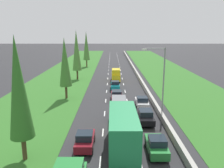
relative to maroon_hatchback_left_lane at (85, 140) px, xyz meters
name	(u,v)px	position (x,y,z in m)	size (l,w,h in m)	color
ground_plane	(114,72)	(3.35, 42.46, -0.84)	(300.00, 300.00, 0.00)	#28282B
grass_verge_left	(69,72)	(-9.30, 42.46, -0.82)	(14.00, 140.00, 0.04)	#2D6623
grass_verge_right	(165,72)	(17.70, 42.46, -0.82)	(14.00, 140.00, 0.04)	#2D6623
median_barrier	(135,70)	(9.05, 42.46, -0.41)	(0.44, 120.00, 0.85)	#9E9B93
lane_markings	(114,72)	(3.35, 42.46, -0.83)	(3.64, 116.00, 0.01)	white
maroon_hatchback_left_lane	(85,140)	(0.00, 0.00, 0.00)	(1.74, 3.90, 1.72)	maroon
green_hatchback_right_lane	(156,145)	(6.73, -1.08, 0.00)	(1.74, 3.90, 1.72)	#237A33
green_box_truck_centre_lane	(122,130)	(3.59, -0.76, 1.35)	(2.46, 9.40, 4.18)	black
grey_van_centre_lane	(119,108)	(3.51, 7.78, 0.56)	(1.96, 4.90, 2.82)	slate
maroon_sedan_centre_lane	(116,95)	(3.39, 15.83, -0.02)	(1.82, 4.50, 1.64)	maroon
teal_hatchback_centre_lane	(115,85)	(3.24, 22.92, 0.00)	(1.74, 3.90, 1.72)	teal
black_sedan_right_lane	(145,116)	(6.78, 6.45, -0.02)	(1.82, 4.50, 1.64)	black
yellow_van_centre_lane	(116,75)	(3.51, 30.47, 0.56)	(1.96, 4.90, 2.82)	yellow
white_hatchback_right_lane	(141,102)	(7.05, 12.00, 0.00)	(1.74, 3.90, 1.72)	white
poplar_tree_nearest	(18,88)	(-5.10, -2.07, 5.67)	(2.07, 2.07, 10.92)	#4C3823
poplar_tree_second	(65,62)	(-5.10, 16.81, 5.29)	(2.05, 2.05, 10.17)	#4C3823
poplar_tree_third	(76,51)	(-5.56, 32.51, 5.93)	(2.09, 2.09, 11.44)	#4C3823
poplar_tree_fourth	(86,46)	(-5.48, 52.15, 5.80)	(2.08, 2.08, 11.17)	#4C3823
street_light_mast	(161,75)	(9.39, 10.43, 4.40)	(3.20, 0.28, 9.00)	gray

